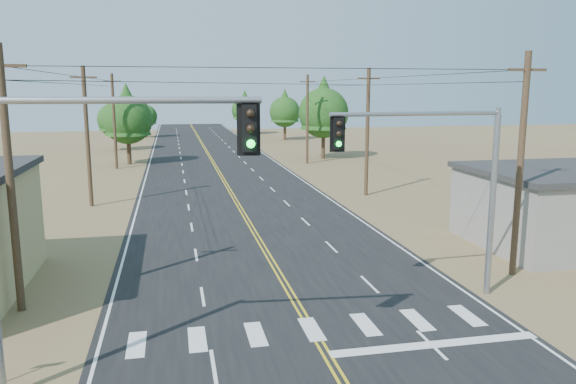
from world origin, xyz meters
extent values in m
cube|color=black|center=(0.00, 30.00, 0.01)|extent=(15.00, 200.00, 0.02)
cylinder|color=#4C3826|center=(-10.50, 12.00, 5.00)|extent=(0.30, 0.30, 10.00)
cube|color=#4C3826|center=(-10.50, 12.00, 9.20)|extent=(1.80, 0.12, 0.12)
cylinder|color=#4C3826|center=(-10.50, 32.00, 5.00)|extent=(0.30, 0.30, 10.00)
cube|color=#4C3826|center=(-10.50, 32.00, 9.20)|extent=(1.80, 0.12, 0.12)
cylinder|color=#4C3826|center=(-10.50, 52.00, 5.00)|extent=(0.30, 0.30, 10.00)
cube|color=#4C3826|center=(-10.50, 52.00, 9.20)|extent=(1.80, 0.12, 0.12)
cylinder|color=#4C3826|center=(10.50, 12.00, 5.00)|extent=(0.30, 0.30, 10.00)
cube|color=#4C3826|center=(10.50, 12.00, 9.20)|extent=(1.80, 0.12, 0.12)
cylinder|color=#4C3826|center=(10.50, 32.00, 5.00)|extent=(0.30, 0.30, 10.00)
cube|color=#4C3826|center=(10.50, 32.00, 9.20)|extent=(1.80, 0.12, 0.12)
cylinder|color=#4C3826|center=(10.50, 52.00, 5.00)|extent=(0.30, 0.30, 10.00)
cube|color=#4C3826|center=(10.50, 52.00, 9.20)|extent=(1.80, 0.12, 0.12)
cylinder|color=gray|center=(-5.83, 5.10, 8.09)|extent=(7.21, 0.79, 0.18)
cube|color=black|center=(-2.57, 4.82, 7.35)|extent=(0.43, 0.37, 1.25)
sphere|color=black|center=(-2.56, 4.62, 7.75)|extent=(0.23, 0.23, 0.23)
sphere|color=black|center=(-2.56, 4.62, 7.35)|extent=(0.23, 0.23, 0.23)
sphere|color=#0CE533|center=(-2.56, 4.62, 6.95)|extent=(0.23, 0.23, 0.23)
cylinder|color=gray|center=(8.00, 10.00, 3.68)|extent=(0.25, 0.25, 7.36)
cylinder|color=gray|center=(8.00, 10.00, 7.36)|extent=(0.19, 0.19, 0.63)
cylinder|color=gray|center=(4.52, 9.84, 7.47)|extent=(6.96, 0.48, 0.17)
cube|color=black|center=(1.36, 9.70, 6.78)|extent=(0.38, 0.33, 1.16)
sphere|color=black|center=(1.35, 9.51, 7.15)|extent=(0.21, 0.21, 0.21)
sphere|color=black|center=(1.35, 9.51, 6.78)|extent=(0.21, 0.21, 0.21)
sphere|color=#0CE533|center=(1.35, 9.51, 6.41)|extent=(0.21, 0.21, 0.21)
cylinder|color=#3F2D1E|center=(-9.40, 55.51, 1.64)|extent=(0.48, 0.48, 3.29)
cone|color=#1E4012|center=(-9.40, 55.51, 6.21)|extent=(5.11, 5.11, 5.84)
sphere|color=#1E4012|center=(-9.40, 55.51, 5.02)|extent=(5.48, 5.48, 5.48)
cylinder|color=#3F2D1E|center=(-12.29, 70.96, 1.38)|extent=(0.44, 0.44, 2.76)
cone|color=#1E4012|center=(-12.29, 70.96, 5.21)|extent=(4.29, 4.29, 4.90)
sphere|color=#1E4012|center=(-12.29, 70.96, 4.21)|extent=(4.60, 4.60, 4.60)
cylinder|color=#3F2D1E|center=(-9.00, 92.14, 1.21)|extent=(0.45, 0.45, 2.43)
cone|color=#1E4012|center=(-9.00, 92.14, 4.58)|extent=(3.77, 3.77, 4.31)
sphere|color=#1E4012|center=(-9.00, 92.14, 3.71)|extent=(4.04, 4.04, 4.04)
cylinder|color=#3F2D1E|center=(13.48, 56.02, 1.81)|extent=(0.46, 0.46, 3.63)
cone|color=#1E4012|center=(13.48, 56.02, 6.85)|extent=(5.64, 5.64, 6.45)
sphere|color=#1E4012|center=(13.48, 56.02, 5.54)|extent=(6.04, 6.04, 6.04)
cylinder|color=#3F2D1E|center=(14.00, 82.39, 1.53)|extent=(0.46, 0.46, 3.05)
cone|color=#1E4012|center=(14.00, 82.39, 5.77)|extent=(4.75, 4.75, 5.43)
sphere|color=#1E4012|center=(14.00, 82.39, 4.66)|extent=(5.09, 5.09, 5.09)
cylinder|color=#3F2D1E|center=(9.00, 95.51, 1.49)|extent=(0.41, 0.41, 2.98)
cone|color=#1E4012|center=(9.00, 95.51, 5.63)|extent=(4.64, 4.64, 5.30)
sphere|color=#1E4012|center=(9.00, 95.51, 4.55)|extent=(4.97, 4.97, 4.97)
camera|label=1|loc=(-4.60, -10.06, 8.37)|focal=35.00mm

